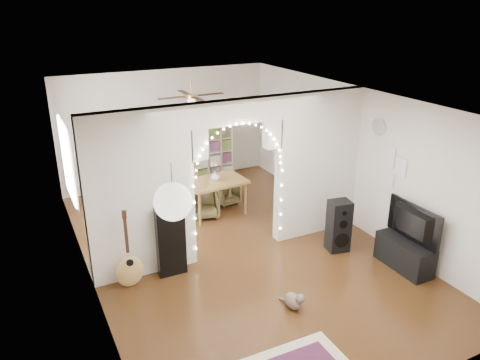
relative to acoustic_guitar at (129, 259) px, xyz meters
name	(u,v)px	position (x,y,z in m)	size (l,w,h in m)	color
floor	(237,249)	(1.99, 0.31, -0.48)	(7.50, 7.50, 0.00)	black
ceiling	(236,99)	(1.99, 0.31, 2.22)	(5.00, 7.50, 0.02)	white
wall_back	(166,127)	(1.99, 4.06, 0.87)	(5.00, 0.02, 2.70)	silver
wall_front	(399,297)	(1.99, -3.44, 0.87)	(5.00, 0.02, 2.70)	silver
wall_left	(83,206)	(-0.51, 0.31, 0.87)	(0.02, 7.50, 2.70)	silver
wall_right	(354,158)	(4.49, 0.31, 0.87)	(0.02, 7.50, 2.70)	silver
divider_wall	(237,174)	(1.99, 0.31, 0.95)	(5.00, 0.20, 2.70)	silver
fairy_lights	(240,170)	(1.99, 0.18, 1.07)	(1.64, 0.04, 1.60)	#FFEABF
window	(67,160)	(-0.48, 2.11, 1.02)	(0.04, 1.20, 1.40)	white
wall_clock	(379,127)	(4.47, -0.29, 1.62)	(0.31, 0.31, 0.03)	white
picture_frames	(392,166)	(4.47, -0.69, 1.02)	(0.02, 0.50, 0.70)	white
paper_lantern	(173,202)	(0.09, -2.09, 1.77)	(0.40, 0.40, 0.40)	white
ceiling_fan	(191,96)	(1.99, 2.31, 1.92)	(1.10, 1.10, 0.30)	#AE933A
guitar_case	(171,241)	(0.70, 0.06, 0.12)	(0.46, 0.15, 1.19)	black
acoustic_guitar	(129,259)	(0.00, 0.00, 0.00)	(0.46, 0.26, 1.10)	tan
tabby_cat	(294,301)	(1.96, -1.60, -0.35)	(0.27, 0.48, 0.31)	brown
floor_speaker	(339,226)	(3.58, -0.51, -0.01)	(0.41, 0.38, 0.94)	black
media_console	(404,254)	(4.19, -1.49, -0.23)	(0.40, 1.00, 0.50)	black
tv	(409,224)	(4.19, -1.49, 0.33)	(1.07, 0.14, 0.62)	black
bookcase	(207,152)	(2.89, 3.81, 0.20)	(1.32, 0.33, 1.36)	beige
dining_table	(215,184)	(2.24, 1.79, 0.20)	(1.26, 0.89, 0.76)	olive
flower_vase	(215,176)	(2.24, 1.79, 0.37)	(0.18, 0.18, 0.19)	white
dining_chair_left	(205,204)	(2.01, 1.82, -0.22)	(0.55, 0.57, 0.51)	brown
dining_chair_right	(227,194)	(2.69, 2.20, -0.27)	(0.46, 0.47, 0.43)	brown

